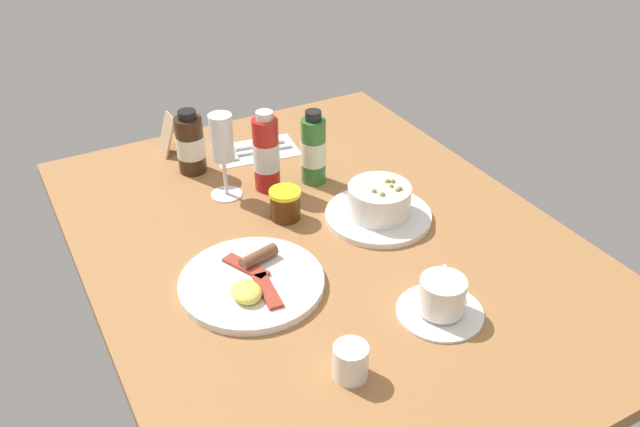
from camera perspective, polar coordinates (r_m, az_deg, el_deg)
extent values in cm
cube|color=#9E6B3D|center=(123.38, 0.42, -2.74)|extent=(110.00, 84.00, 3.00)
cylinder|color=white|center=(128.23, 5.02, -0.19)|extent=(20.51, 20.51, 1.20)
cylinder|color=white|center=(126.31, 5.10, 1.15)|extent=(12.02, 12.02, 5.89)
cylinder|color=beige|center=(125.18, 5.14, 1.98)|extent=(10.33, 10.33, 1.60)
sphere|color=#8A8D4D|center=(126.40, 5.79, 2.76)|extent=(1.04, 1.04, 1.04)
sphere|color=#8A8D4D|center=(123.86, 6.67, 2.00)|extent=(0.94, 0.94, 0.94)
sphere|color=#8A8D4D|center=(124.78, 6.20, 2.29)|extent=(0.87, 0.87, 0.87)
sphere|color=#8A8D4D|center=(122.23, 5.37, 1.62)|extent=(1.04, 1.04, 1.04)
sphere|color=#8A8D4D|center=(123.12, 4.65, 1.92)|extent=(0.99, 0.99, 0.99)
sphere|color=#8A8D4D|center=(124.30, 6.84, 2.11)|extent=(1.06, 1.06, 1.06)
sphere|color=#8A8D4D|center=(126.48, 6.25, 2.75)|extent=(1.02, 1.02, 1.02)
cube|color=white|center=(152.30, -5.54, 5.41)|extent=(13.73, 20.05, 0.30)
cube|color=silver|center=(151.48, -5.02, 5.45)|extent=(3.12, 14.03, 0.50)
cube|color=silver|center=(148.95, -7.75, 4.74)|extent=(2.68, 3.87, 0.40)
cube|color=silver|center=(153.76, -5.45, 5.87)|extent=(2.78, 13.01, 0.50)
ellipsoid|color=silver|center=(151.49, -7.88, 5.27)|extent=(2.40, 4.00, 0.60)
cylinder|color=white|center=(108.05, 10.26, -8.23)|extent=(13.93, 13.93, 0.90)
cylinder|color=white|center=(105.91, 10.44, -6.89)|extent=(7.35, 7.35, 5.71)
cylinder|color=#381F13|center=(104.42, 10.57, -5.91)|extent=(6.25, 6.25, 1.00)
torus|color=white|center=(109.37, 10.59, -5.22)|extent=(3.25, 2.96, 3.60)
cylinder|color=white|center=(95.45, 2.64, -12.58)|extent=(5.09, 5.09, 5.43)
cone|color=white|center=(92.38, 2.58, -12.71)|extent=(2.97, 2.82, 2.38)
cylinder|color=white|center=(136.63, -8.01, 1.70)|extent=(6.41, 6.41, 0.40)
cylinder|color=white|center=(134.53, -8.15, 3.20)|extent=(0.80, 0.80, 7.85)
cylinder|color=white|center=(130.43, -8.45, 6.49)|extent=(4.65, 4.65, 9.47)
cylinder|color=#E7F0B4|center=(131.07, -8.40, 5.93)|extent=(3.81, 3.81, 5.68)
cylinder|color=#4A270C|center=(127.07, -3.00, 0.65)|extent=(5.83, 5.83, 5.24)
cylinder|color=yellow|center=(125.46, -3.04, 1.81)|extent=(6.12, 6.12, 0.80)
cylinder|color=#337233|center=(136.82, -0.57, 5.39)|extent=(5.11, 5.11, 14.01)
cylinder|color=silver|center=(136.95, -0.57, 5.29)|extent=(5.22, 5.22, 5.32)
cylinder|color=black|center=(133.26, -0.59, 8.41)|extent=(3.32, 3.32, 1.87)
cylinder|color=#B21E19|center=(134.37, -4.63, 5.07)|extent=(5.26, 5.26, 15.46)
cylinder|color=silver|center=(134.51, -4.63, 4.96)|extent=(5.37, 5.37, 5.88)
cylinder|color=silver|center=(130.53, -4.80, 8.37)|extent=(3.42, 3.42, 1.64)
cylinder|color=#382314|center=(143.62, -11.06, 5.80)|extent=(5.90, 5.90, 12.32)
cylinder|color=silver|center=(143.74, -11.05, 5.71)|extent=(6.02, 6.02, 4.68)
cylinder|color=black|center=(140.59, -11.36, 8.32)|extent=(3.84, 3.84, 1.65)
cylinder|color=white|center=(111.90, -5.89, -5.92)|extent=(24.39, 24.39, 1.40)
cube|color=#A03828|center=(108.50, -4.53, -6.62)|extent=(9.20, 3.31, 0.60)
cube|color=#A03828|center=(113.76, -6.38, -4.56)|extent=(9.19, 5.87, 0.60)
cylinder|color=brown|center=(114.29, -5.28, -3.70)|extent=(3.78, 7.32, 2.20)
ellipsoid|color=#F2D859|center=(107.51, -6.34, -6.70)|extent=(6.00, 4.80, 2.40)
cube|color=tan|center=(153.00, -13.05, 6.59)|extent=(5.79, 3.34, 8.91)
cube|color=tan|center=(153.68, -12.00, 6.85)|extent=(5.79, 3.34, 8.91)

